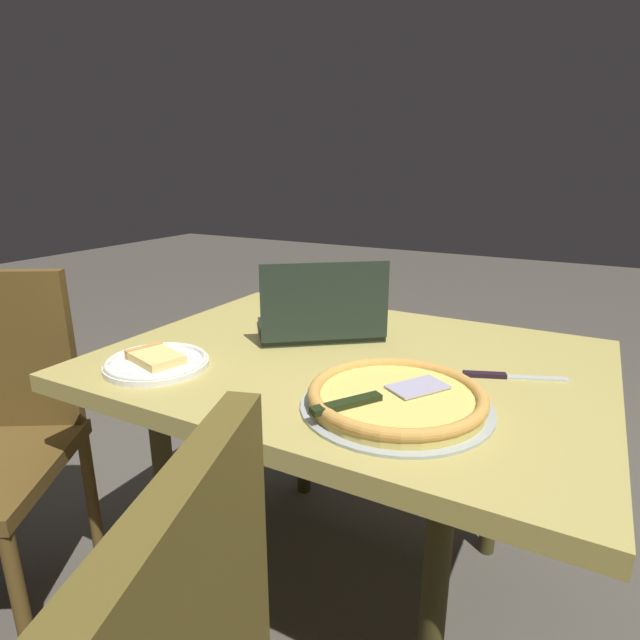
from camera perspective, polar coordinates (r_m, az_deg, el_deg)
ground_plane at (r=1.66m, az=2.89°, el=-27.37°), size 12.00×12.00×0.00m
dining_table at (r=1.30m, az=3.31°, el=-6.65°), size 1.19×0.91×0.70m
laptop at (r=1.41m, az=0.02°, el=-0.09°), size 0.41×0.40×0.22m
pizza_plate at (r=1.27m, az=-17.83°, el=-4.47°), size 0.24×0.24×0.04m
pizza_tray at (r=1.02m, az=8.53°, el=-8.59°), size 0.38×0.38×0.04m
table_knife at (r=1.22m, az=19.90°, el=-5.92°), size 0.22×0.10×0.01m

